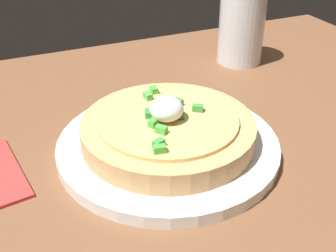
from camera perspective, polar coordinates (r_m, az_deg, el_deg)
dining_table at (r=52.79cm, az=5.96°, el=-4.80°), size 95.24×80.93×2.71cm
plate at (r=51.71cm, az=0.00°, el=-2.60°), size 26.70×26.70×1.51cm
pizza at (r=50.42cm, az=-0.01°, el=-0.39°), size 20.68×20.68×5.94cm
cup_near at (r=75.78cm, az=9.79°, el=12.60°), size 7.77×7.77×12.06cm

